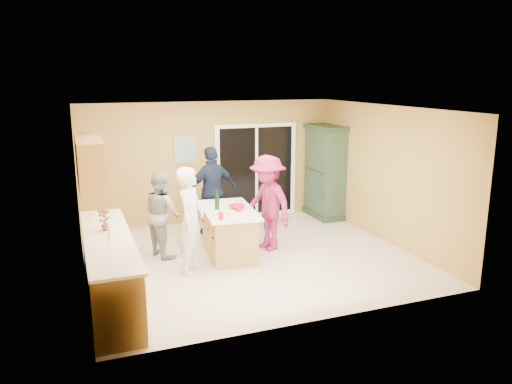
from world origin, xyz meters
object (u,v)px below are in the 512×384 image
object	(u,v)px
kitchen_island	(229,233)
green_hutch	(325,173)
woman_navy	(213,191)
woman_white	(191,221)
woman_grey	(162,213)
woman_magenta	(268,203)

from	to	relation	value
kitchen_island	green_hutch	bearing A→B (deg)	36.27
green_hutch	woman_navy	bearing A→B (deg)	-171.85
woman_white	woman_grey	bearing A→B (deg)	50.72
kitchen_island	green_hutch	xyz separation A→B (m)	(2.79, 1.62, 0.61)
woman_white	woman_navy	bearing A→B (deg)	7.97
kitchen_island	woman_magenta	size ratio (longest dim) A/B	0.96
woman_grey	green_hutch	bearing A→B (deg)	-91.89
green_hutch	woman_grey	bearing A→B (deg)	-162.73
woman_white	woman_navy	xyz separation A→B (m)	(0.87, 1.79, 0.03)
woman_white	woman_magenta	xyz separation A→B (m)	(1.56, 0.60, 0.01)
kitchen_island	woman_grey	size ratio (longest dim) A/B	1.10
kitchen_island	woman_magenta	distance (m)	0.90
kitchen_island	green_hutch	distance (m)	3.29
green_hutch	woman_white	xyz separation A→B (m)	(-3.60, -2.18, -0.14)
woman_white	kitchen_island	bearing A→B (deg)	-21.65
green_hutch	woman_navy	world-z (taller)	green_hutch
kitchen_island	woman_white	bearing A→B (deg)	-139.46
kitchen_island	woman_grey	xyz separation A→B (m)	(-1.10, 0.42, 0.37)
woman_white	woman_navy	distance (m)	1.99
woman_navy	woman_magenta	bearing A→B (deg)	107.54
kitchen_island	woman_navy	world-z (taller)	woman_navy
woman_magenta	woman_grey	bearing A→B (deg)	-119.58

